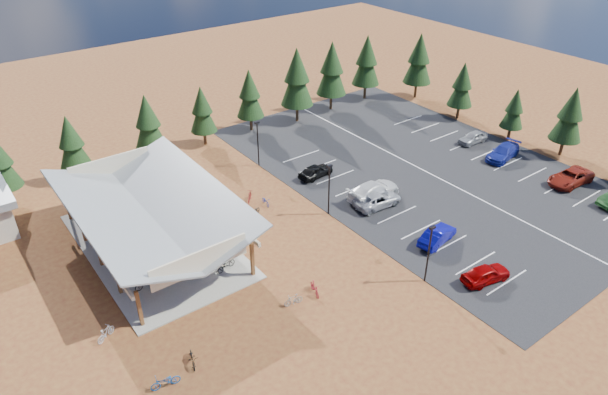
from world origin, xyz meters
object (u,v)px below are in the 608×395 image
(car_1, at_px, (437,236))
(lamp_post_1, at_px, (329,186))
(bike_5, at_px, (205,240))
(car_7, at_px, (503,152))
(trash_bin_0, at_px, (246,232))
(bike_0, at_px, (146,283))
(trash_bin_1, at_px, (219,224))
(bike_16, at_px, (255,212))
(bike_7, at_px, (162,197))
(car_2, at_px, (377,200))
(bike_10, at_px, (165,382))
(lamp_post_0, at_px, (429,250))
(car_8, at_px, (473,137))
(lamp_post_2, at_px, (258,141))
(car_4, at_px, (316,171))
(car_3, at_px, (374,190))
(bike_15, at_px, (250,197))
(car_6, at_px, (571,177))
(bike_3, at_px, (107,222))
(bike_8, at_px, (192,358))
(bike_4, at_px, (226,265))
(bike_pavilion, at_px, (149,208))
(bike_1, at_px, (120,260))
(bike_13, at_px, (293,300))
(bike_9, at_px, (106,333))
(bike_6, at_px, (163,232))
(bike_14, at_px, (266,201))
(car_0, at_px, (486,274))
(bike_11, at_px, (315,288))

(car_1, bearing_deg, lamp_post_1, 15.47)
(bike_5, xyz_separation_m, car_7, (34.13, -5.16, 0.22))
(trash_bin_0, relative_size, bike_0, 0.50)
(trash_bin_1, bearing_deg, bike_5, -144.10)
(lamp_post_1, relative_size, bike_16, 3.00)
(bike_7, bearing_deg, car_2, -134.82)
(bike_10, bearing_deg, lamp_post_0, 92.96)
(bike_0, relative_size, car_8, 0.46)
(lamp_post_2, height_order, car_8, lamp_post_2)
(car_4, bearing_deg, lamp_post_1, 146.20)
(lamp_post_2, height_order, car_3, lamp_post_2)
(lamp_post_1, xyz_separation_m, bike_15, (-4.70, 6.31, -2.45))
(car_4, xyz_separation_m, car_6, (19.91, -16.66, 0.05))
(bike_3, xyz_separation_m, bike_8, (-1.01, -18.63, -0.15))
(bike_5, xyz_separation_m, car_2, (16.14, -4.11, 0.16))
(car_2, xyz_separation_m, car_4, (-1.22, 8.02, 0.00))
(bike_4, height_order, car_4, car_4)
(bike_pavilion, distance_m, bike_10, 15.76)
(bike_1, xyz_separation_m, bike_7, (6.79, 7.03, 0.08))
(lamp_post_1, distance_m, car_1, 10.46)
(lamp_post_1, xyz_separation_m, car_3, (5.31, -0.40, -2.10))
(lamp_post_2, xyz_separation_m, bike_5, (-11.53, -9.59, -2.42))
(bike_pavilion, relative_size, lamp_post_2, 3.77)
(bike_0, height_order, car_2, car_2)
(trash_bin_1, distance_m, bike_1, 9.01)
(bike_13, height_order, bike_15, bike_15)
(lamp_post_2, relative_size, bike_0, 2.86)
(bike_9, bearing_deg, bike_0, -82.69)
(bike_8, bearing_deg, bike_6, 90.05)
(bike_pavilion, xyz_separation_m, lamp_post_2, (15.00, 7.00, -0.85))
(lamp_post_2, xyz_separation_m, car_8, (23.20, -10.20, -2.27))
(bike_pavilion, height_order, car_6, bike_pavilion)
(car_2, xyz_separation_m, car_8, (18.59, 3.50, -0.01))
(bike_7, relative_size, car_4, 0.45)
(bike_6, height_order, bike_14, bike_6)
(trash_bin_1, relative_size, bike_8, 0.51)
(lamp_post_2, height_order, bike_10, lamp_post_2)
(lamp_post_0, bearing_deg, car_6, 4.07)
(bike_1, height_order, car_0, car_0)
(bike_16, relative_size, car_3, 0.30)
(trash_bin_1, bearing_deg, lamp_post_1, -23.09)
(bike_1, xyz_separation_m, car_1, (22.98, -13.17, 0.19))
(bike_1, relative_size, bike_6, 0.89)
(bike_8, relative_size, car_8, 0.45)
(bike_3, bearing_deg, bike_5, -159.97)
(bike_11, bearing_deg, lamp_post_1, 62.67)
(car_4, bearing_deg, bike_16, 100.05)
(trash_bin_1, bearing_deg, lamp_post_2, 40.60)
(bike_13, xyz_separation_m, car_8, (33.02, 9.85, 0.25))
(trash_bin_0, xyz_separation_m, bike_3, (-9.23, 8.48, 0.16))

